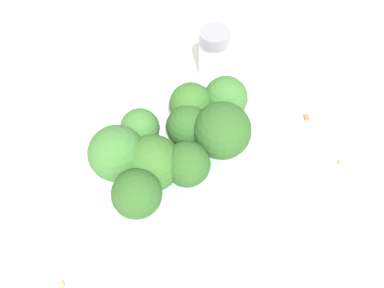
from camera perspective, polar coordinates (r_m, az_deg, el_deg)
ground_plane at (r=0.44m, az=-0.00°, el=-5.54°), size 3.00×3.00×0.00m
bowl at (r=0.42m, az=-0.00°, el=-4.23°), size 0.23×0.23×0.04m
broccoli_floret_0 at (r=0.39m, az=-0.57°, el=2.66°), size 0.05×0.05×0.05m
broccoli_floret_1 at (r=0.37m, az=-0.46°, el=-3.25°), size 0.05×0.05×0.05m
broccoli_floret_2 at (r=0.38m, az=4.63°, el=1.94°), size 0.06×0.06×0.07m
broccoli_floret_3 at (r=0.37m, az=-6.05°, el=-2.94°), size 0.06×0.06×0.06m
broccoli_floret_4 at (r=0.39m, az=-7.90°, el=2.34°), size 0.04×0.04×0.05m
broccoli_floret_5 at (r=0.41m, az=-0.15°, el=5.95°), size 0.05×0.05×0.06m
broccoli_floret_6 at (r=0.37m, az=-11.36°, el=-1.46°), size 0.06×0.06×0.06m
broccoli_floret_7 at (r=0.34m, az=-8.39°, el=-7.63°), size 0.05×0.05×0.06m
broccoli_floret_8 at (r=0.42m, az=5.16°, el=6.96°), size 0.05×0.05×0.06m
pepper_shaker at (r=0.51m, az=3.26°, el=13.38°), size 0.04×0.04×0.08m
almond_crumb_1 at (r=0.51m, az=4.33°, el=7.77°), size 0.01×0.01×0.01m
almond_crumb_2 at (r=0.51m, az=17.08°, el=4.04°), size 0.01×0.01×0.01m
almond_crumb_3 at (r=0.48m, az=21.53°, el=-2.53°), size 0.01×0.00×0.01m
almond_crumb_4 at (r=0.41m, az=-19.37°, el=-19.53°), size 0.01×0.01×0.01m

